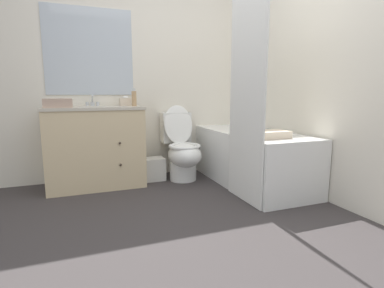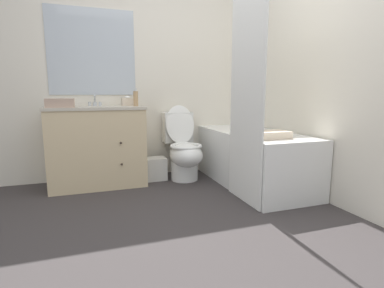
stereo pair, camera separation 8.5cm
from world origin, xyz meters
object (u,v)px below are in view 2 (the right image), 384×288
Objects in this scene: tissue_box at (128,102)px; soap_dispenser at (136,98)px; bath_towel_folded at (271,135)px; sink_faucet at (95,103)px; toilet at (183,150)px; wastebasket at (155,169)px; bathtub at (252,158)px; hand_towel_folded at (60,103)px; vanity_cabinet at (98,146)px.

soap_dispenser is (0.07, -0.16, 0.04)m from tissue_box.
bath_towel_folded is (1.15, -1.13, -0.28)m from tissue_box.
sink_faucet is 1.12m from toilet.
wastebasket is at bearing 131.38° from bath_towel_folded.
soap_dispenser is at bearing 157.75° from bathtub.
hand_towel_folded is at bearing 155.32° from bath_towel_folded.
sink_faucet is 1.09× the size of tissue_box.
bathtub is (1.60, -0.51, -0.14)m from vanity_cabinet.
tissue_box is at bearing 20.81° from vanity_cabinet.
bathtub is 11.93× the size of tissue_box.
hand_towel_folded reaches higher than bathtub.
tissue_box reaches higher than vanity_cabinet.
tissue_box is 0.74m from hand_towel_folded.
bathtub is 5.02× the size of bath_towel_folded.
vanity_cabinet is 1.81m from bath_towel_folded.
vanity_cabinet is at bearing 174.93° from toilet.
toilet is at bearing -14.40° from wastebasket.
hand_towel_folded is at bearing -176.77° from toilet.
soap_dispenser reaches higher than bath_towel_folded.
bath_towel_folded is (-0.10, -0.48, 0.32)m from bathtub.
tissue_box is at bearing 153.47° from wastebasket.
hand_towel_folded is 2.03m from bath_towel_folded.
wastebasket is at bearing 165.60° from toilet.
vanity_cabinet is 0.49m from sink_faucet.
tissue_box is 1.63m from bath_towel_folded.
toilet is 2.75× the size of bath_towel_folded.
vanity_cabinet is 5.25× the size of soap_dispenser.
sink_faucet reaches higher than hand_towel_folded.
hand_towel_folded is (-0.33, -0.16, 0.46)m from vanity_cabinet.
hand_towel_folded reaches higher than vanity_cabinet.
hand_towel_folded reaches higher than bath_towel_folded.
vanity_cabinet is at bearing 179.82° from wastebasket.
bathtub is 6.03× the size of hand_towel_folded.
wastebasket is 1.35× the size of soap_dispenser.
vanity_cabinet is 0.59m from hand_towel_folded.
toilet is at bearing 121.42° from bath_towel_folded.
wastebasket is 0.84m from soap_dispenser.
tissue_box is (-0.27, 0.14, 0.77)m from wastebasket.
sink_faucet is 1.00m from wastebasket.
toilet is 0.79m from soap_dispenser.
bathtub is at bearing -27.67° from wastebasket.
bath_towel_folded is (1.50, -0.99, 0.18)m from vanity_cabinet.
toilet is 3.31× the size of hand_towel_folded.
sink_faucet is 0.35m from tissue_box.
wastebasket is (0.62, -0.00, -0.31)m from vanity_cabinet.
soap_dispenser is (0.42, -0.03, 0.50)m from vanity_cabinet.
vanity_cabinet is at bearing 175.81° from soap_dispenser.
vanity_cabinet is at bearing 25.32° from hand_towel_folded.
wastebasket is (-0.98, 0.51, -0.17)m from bathtub.
vanity_cabinet is 7.00× the size of sink_faucet.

